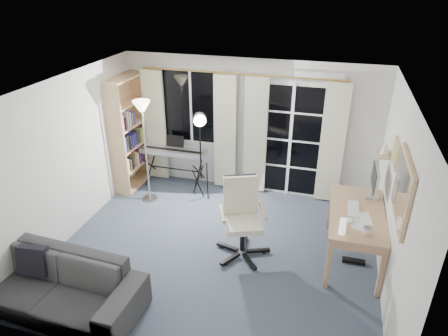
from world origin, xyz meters
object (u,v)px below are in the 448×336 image
(torchiere_lamp, at_px, (143,122))
(mug, at_px, (368,230))
(bookshelf, at_px, (128,136))
(office_chair, at_px, (241,210))
(desk, at_px, (357,218))
(sofa, at_px, (49,277))
(monitor, at_px, (375,179))
(studio_light, at_px, (200,130))
(keyboard_piano, at_px, (174,152))

(torchiere_lamp, distance_m, mug, 3.80)
(bookshelf, relative_size, office_chair, 1.82)
(desk, xyz_separation_m, sofa, (-3.47, -1.91, -0.24))
(torchiere_lamp, xyz_separation_m, monitor, (3.64, -0.26, -0.40))
(desk, relative_size, mug, 11.48)
(desk, bearing_deg, monitor, 65.38)
(studio_light, height_order, desk, studio_light)
(monitor, bearing_deg, sofa, -148.24)
(bookshelf, relative_size, desk, 1.43)
(monitor, bearing_deg, torchiere_lamp, 174.84)
(studio_light, relative_size, monitor, 2.93)
(office_chair, height_order, monitor, monitor)
(bookshelf, bearing_deg, keyboard_piano, 15.00)
(bookshelf, bearing_deg, mug, -19.93)
(monitor, bearing_deg, keyboard_piano, 164.41)
(bookshelf, bearing_deg, torchiere_lamp, -35.94)
(sofa, bearing_deg, monitor, 35.59)
(office_chair, distance_m, desk, 1.57)
(mug, bearing_deg, desk, 101.31)
(keyboard_piano, height_order, monitor, monitor)
(mug, height_order, sofa, mug)
(office_chair, xyz_separation_m, desk, (1.55, 0.23, 0.00))
(studio_light, bearing_deg, torchiere_lamp, 176.90)
(bookshelf, distance_m, monitor, 4.26)
(keyboard_piano, height_order, sofa, keyboard_piano)
(bookshelf, xyz_separation_m, studio_light, (1.44, -0.14, 0.32))
(torchiere_lamp, bearing_deg, mug, -18.88)
(bookshelf, bearing_deg, desk, -14.05)
(studio_light, relative_size, office_chair, 1.43)
(office_chair, distance_m, mug, 1.68)
(sofa, bearing_deg, bookshelf, 102.78)
(keyboard_piano, relative_size, monitor, 2.24)
(torchiere_lamp, bearing_deg, keyboard_piano, 69.23)
(mug, bearing_deg, bookshelf, 158.12)
(torchiere_lamp, distance_m, studio_light, 0.94)
(bookshelf, height_order, desk, bookshelf)
(torchiere_lamp, relative_size, sofa, 0.81)
(bookshelf, xyz_separation_m, sofa, (0.54, -3.06, -0.55))
(bookshelf, distance_m, studio_light, 1.48)
(mug, bearing_deg, office_chair, 170.85)
(office_chair, relative_size, monitor, 2.06)
(keyboard_piano, bearing_deg, desk, -22.94)
(desk, distance_m, monitor, 0.63)
(mug, bearing_deg, sofa, -158.42)
(desk, bearing_deg, bookshelf, 162.96)
(office_chair, height_order, mug, office_chair)
(torchiere_lamp, xyz_separation_m, studio_light, (0.88, 0.30, -0.15))
(monitor, relative_size, sofa, 0.25)
(torchiere_lamp, height_order, desk, torchiere_lamp)
(desk, bearing_deg, office_chair, -172.42)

